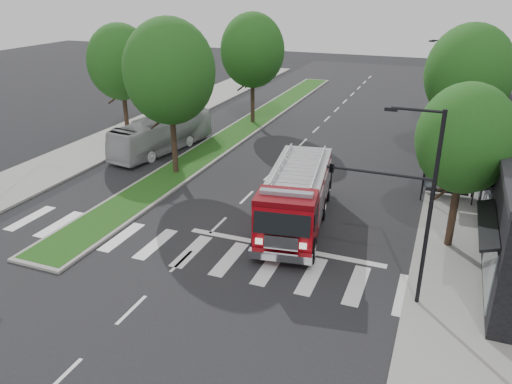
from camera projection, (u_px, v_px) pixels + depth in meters
ground at (218, 225)px, 26.65m from camera, size 140.00×140.00×0.00m
sidewalk_right at (469, 190)px, 30.99m from camera, size 5.00×80.00×0.15m
sidewalk_left at (108, 143)px, 40.07m from camera, size 5.00×80.00×0.15m
median at (244, 128)px, 44.07m from camera, size 3.00×50.00×0.15m
bus_shelter at (451, 167)px, 29.08m from camera, size 3.20×1.60×2.61m
tree_right_near at (466, 139)px, 22.35m from camera, size 4.40×4.40×8.05m
tree_right_mid at (469, 74)px, 32.26m from camera, size 5.60×5.60×9.72m
tree_right_far at (467, 63)px, 41.09m from camera, size 5.00×5.00×8.73m
tree_median_near at (169, 72)px, 31.16m from camera, size 5.80×5.80×10.16m
tree_median_far at (252, 50)px, 43.29m from camera, size 5.60×5.60×9.72m
tree_left_mid at (121, 62)px, 39.24m from camera, size 5.20×5.20×9.16m
streetlight_right_near at (407, 195)px, 18.60m from camera, size 4.08×0.22×8.00m
streetlight_right_far at (448, 87)px, 38.57m from camera, size 2.11×0.20×8.00m
fire_engine at (296, 197)px, 26.15m from camera, size 4.21×9.86×3.31m
city_bus at (163, 134)px, 37.86m from camera, size 3.80×9.93×2.70m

